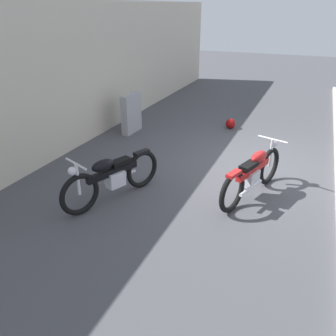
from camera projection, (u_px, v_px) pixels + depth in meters
ground_plane at (262, 167)px, 7.61m from camera, size 40.00×40.00×0.00m
building_wall at (80, 75)px, 8.53m from camera, size 18.00×0.30×3.36m
stone_marker at (131, 114)px, 9.48m from camera, size 0.77×0.23×1.07m
helmet at (230, 124)px, 9.94m from camera, size 0.29×0.29×0.29m
motorcycle_black at (112, 177)px, 6.16m from camera, size 2.02×0.99×0.96m
motorcycle_red at (253, 174)px, 6.28m from camera, size 2.05×0.87×0.95m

